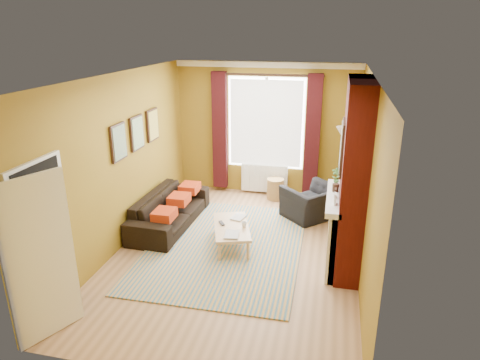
{
  "coord_description": "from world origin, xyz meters",
  "views": [
    {
      "loc": [
        1.41,
        -6.0,
        3.44
      ],
      "look_at": [
        0.0,
        0.25,
        1.15
      ],
      "focal_mm": 32.0,
      "sensor_mm": 36.0,
      "label": 1
    }
  ],
  "objects_px": {
    "sofa": "(170,209)",
    "floor_lamp": "(341,144)",
    "armchair": "(312,203)",
    "wicker_stool": "(275,189)",
    "coffee_table": "(231,228)"
  },
  "relations": [
    {
      "from": "floor_lamp",
      "to": "sofa",
      "type": "bearing_deg",
      "value": -150.32
    },
    {
      "from": "wicker_stool",
      "to": "sofa",
      "type": "bearing_deg",
      "value": -135.11
    },
    {
      "from": "armchair",
      "to": "wicker_stool",
      "type": "xyz_separation_m",
      "value": [
        -0.81,
        0.8,
        -0.09
      ]
    },
    {
      "from": "sofa",
      "to": "floor_lamp",
      "type": "height_order",
      "value": "floor_lamp"
    },
    {
      "from": "sofa",
      "to": "armchair",
      "type": "relative_size",
      "value": 2.18
    },
    {
      "from": "sofa",
      "to": "floor_lamp",
      "type": "bearing_deg",
      "value": -58.23
    },
    {
      "from": "sofa",
      "to": "coffee_table",
      "type": "xyz_separation_m",
      "value": [
        1.29,
        -0.54,
        0.02
      ]
    },
    {
      "from": "armchair",
      "to": "floor_lamp",
      "type": "relative_size",
      "value": 0.59
    },
    {
      "from": "coffee_table",
      "to": "sofa",
      "type": "bearing_deg",
      "value": 139.57
    },
    {
      "from": "coffee_table",
      "to": "wicker_stool",
      "type": "relative_size",
      "value": 2.77
    },
    {
      "from": "wicker_stool",
      "to": "armchair",
      "type": "bearing_deg",
      "value": -44.83
    },
    {
      "from": "sofa",
      "to": "coffee_table",
      "type": "relative_size",
      "value": 1.71
    },
    {
      "from": "coffee_table",
      "to": "floor_lamp",
      "type": "xyz_separation_m",
      "value": [
        1.68,
        2.23,
        0.95
      ]
    },
    {
      "from": "armchair",
      "to": "coffee_table",
      "type": "bearing_deg",
      "value": 4.31
    },
    {
      "from": "sofa",
      "to": "armchair",
      "type": "xyz_separation_m",
      "value": [
        2.51,
        0.89,
        0.01
      ]
    }
  ]
}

